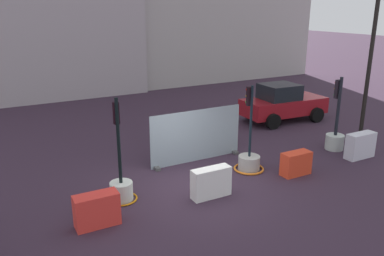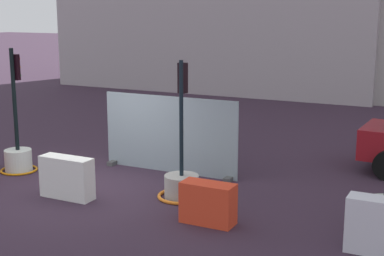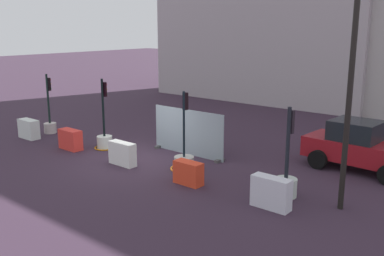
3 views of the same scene
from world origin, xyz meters
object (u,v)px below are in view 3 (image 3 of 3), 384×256
construction_barrier_0 (29,129)px  car_red_compact (361,147)px  construction_barrier_1 (70,139)px  traffic_light_0 (50,122)px  traffic_light_2 (184,159)px  construction_barrier_3 (188,173)px  street_lamp_post (351,78)px  traffic_light_3 (286,179)px  construction_barrier_4 (271,193)px  construction_barrier_2 (122,154)px  traffic_light_1 (105,138)px

construction_barrier_0 → car_red_compact: car_red_compact is taller
construction_barrier_0 → construction_barrier_1: size_ratio=1.02×
traffic_light_0 → traffic_light_2: bearing=-0.5°
car_red_compact → construction_barrier_1: bearing=-154.1°
traffic_light_2 → construction_barrier_3: size_ratio=2.87×
construction_barrier_0 → construction_barrier_1: (3.03, 0.12, -0.02)m
traffic_light_2 → street_lamp_post: 6.59m
construction_barrier_3 → street_lamp_post: street_lamp_post is taller
traffic_light_3 → car_red_compact: (0.86, 3.95, 0.30)m
traffic_light_2 → construction_barrier_4: traffic_light_2 is taller
construction_barrier_1 → construction_barrier_4: 9.52m
construction_barrier_2 → construction_barrier_3: bearing=-0.0°
traffic_light_2 → construction_barrier_2: size_ratio=2.45×
traffic_light_2 → construction_barrier_4: bearing=-14.1°
car_red_compact → construction_barrier_3: bearing=-127.1°
construction_barrier_1 → street_lamp_post: bearing=6.2°
traffic_light_0 → construction_barrier_3: (9.64, -1.13, -0.17)m
construction_barrier_4 → traffic_light_0: bearing=175.0°
traffic_light_0 → construction_barrier_2: (6.44, -1.13, -0.11)m
construction_barrier_4 → street_lamp_post: street_lamp_post is taller
construction_barrier_4 → construction_barrier_3: bearing=-179.8°
traffic_light_3 → construction_barrier_3: size_ratio=2.78×
construction_barrier_3 → street_lamp_post: size_ratio=0.16×
traffic_light_0 → construction_barrier_2: bearing=-9.9°
construction_barrier_0 → traffic_light_2: bearing=7.6°
traffic_light_2 → construction_barrier_3: traffic_light_2 is taller
traffic_light_3 → construction_barrier_1: traffic_light_3 is taller
traffic_light_0 → traffic_light_1: 4.14m
traffic_light_1 → traffic_light_2: bearing=-0.0°
traffic_light_1 → construction_barrier_2: size_ratio=2.54×
traffic_light_1 → traffic_light_2: traffic_light_1 is taller
car_red_compact → traffic_light_0: bearing=-163.8°
construction_barrier_1 → traffic_light_3: bearing=6.3°
construction_barrier_3 → construction_barrier_1: bearing=179.6°
traffic_light_3 → construction_barrier_4: bearing=-84.9°
construction_barrier_2 → street_lamp_post: bearing=9.0°
construction_barrier_2 → street_lamp_post: (7.80, 1.24, 3.29)m
traffic_light_0 → construction_barrier_2: traffic_light_0 is taller
construction_barrier_2 → construction_barrier_1: bearing=179.3°
traffic_light_2 → construction_barrier_2: traffic_light_2 is taller
traffic_light_0 → construction_barrier_1: traffic_light_0 is taller
construction_barrier_4 → car_red_compact: 5.10m
construction_barrier_0 → construction_barrier_3: 9.50m
traffic_light_0 → construction_barrier_4: traffic_light_0 is taller
construction_barrier_0 → traffic_light_1: bearing=15.8°
traffic_light_1 → traffic_light_3: (8.45, 0.03, 0.11)m
construction_barrier_2 → traffic_light_0: bearing=170.1°
construction_barrier_1 → construction_barrier_2: (3.27, -0.04, 0.01)m
construction_barrier_2 → car_red_compact: bearing=35.7°
traffic_light_0 → car_red_compact: 14.01m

